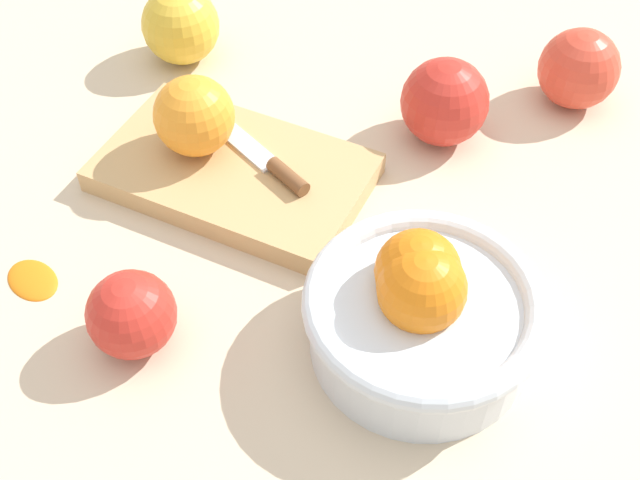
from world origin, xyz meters
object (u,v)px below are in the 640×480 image
(apple_back_right, at_px, (132,314))
(apple_front_left_2, at_px, (579,69))
(knife, at_px, (265,159))
(apple_front_right, at_px, (181,25))
(apple_front_left, at_px, (445,102))
(orange_on_board, at_px, (194,116))
(cutting_board, at_px, (235,171))
(bowl, at_px, (422,311))

(apple_back_right, distance_m, apple_front_left_2, 0.50)
(knife, xyz_separation_m, apple_front_left_2, (-0.26, -0.20, 0.01))
(apple_front_right, relative_size, apple_front_left, 0.97)
(orange_on_board, distance_m, apple_front_left_2, 0.38)
(cutting_board, height_order, apple_front_left_2, apple_front_left_2)
(bowl, height_order, cutting_board, bowl)
(cutting_board, relative_size, orange_on_board, 3.29)
(orange_on_board, height_order, knife, orange_on_board)
(knife, bearing_deg, bowl, 142.52)
(cutting_board, relative_size, apple_back_right, 3.51)
(bowl, height_order, apple_back_right, bowl)
(bowl, relative_size, apple_front_right, 2.23)
(apple_front_right, xyz_separation_m, apple_back_right, (-0.12, 0.35, -0.01))
(apple_front_right, relative_size, apple_front_left_2, 1.02)
(cutting_board, distance_m, orange_on_board, 0.06)
(apple_front_left_2, bearing_deg, knife, 38.58)
(bowl, distance_m, orange_on_board, 0.28)
(bowl, distance_m, knife, 0.22)
(cutting_board, height_order, apple_front_right, apple_front_right)
(orange_on_board, bearing_deg, cutting_board, 166.03)
(apple_front_left_2, bearing_deg, bowl, 76.58)
(apple_front_left, distance_m, apple_back_right, 0.35)
(cutting_board, distance_m, apple_front_right, 0.20)
(orange_on_board, height_order, apple_front_right, orange_on_board)
(bowl, height_order, orange_on_board, bowl)
(bowl, distance_m, apple_front_left, 0.25)
(orange_on_board, height_order, apple_front_left, orange_on_board)
(knife, xyz_separation_m, apple_front_right, (0.15, -0.15, 0.01))
(orange_on_board, bearing_deg, apple_front_right, -60.96)
(cutting_board, relative_size, apple_front_right, 2.96)
(knife, bearing_deg, cutting_board, 16.23)
(bowl, bearing_deg, apple_back_right, 17.07)
(apple_front_left, relative_size, apple_front_left_2, 1.05)
(knife, height_order, apple_back_right, apple_back_right)
(cutting_board, xyz_separation_m, apple_front_left, (-0.17, -0.12, 0.03))
(apple_front_right, distance_m, apple_front_left, 0.29)
(apple_front_right, xyz_separation_m, apple_front_left, (-0.29, 0.04, 0.00))
(cutting_board, bearing_deg, orange_on_board, -13.97)
(bowl, relative_size, apple_front_left, 2.16)
(apple_front_right, distance_m, apple_front_left_2, 0.41)
(bowl, height_order, apple_front_right, bowl)
(orange_on_board, relative_size, knife, 0.52)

